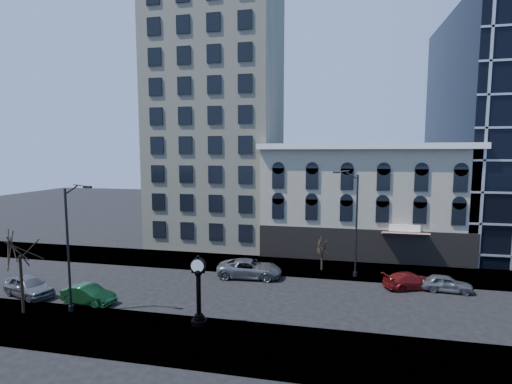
% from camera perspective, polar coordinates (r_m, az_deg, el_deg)
% --- Properties ---
extents(ground, '(160.00, 160.00, 0.00)m').
position_cam_1_polar(ground, '(31.91, -5.16, -15.12)').
color(ground, black).
rests_on(ground, ground).
extents(sidewalk_far, '(160.00, 6.00, 0.12)m').
position_cam_1_polar(sidewalk_far, '(39.19, -1.71, -10.95)').
color(sidewalk_far, gray).
rests_on(sidewalk_far, ground).
extents(sidewalk_near, '(160.00, 6.00, 0.12)m').
position_cam_1_polar(sidewalk_near, '(25.01, -10.88, -21.28)').
color(sidewalk_near, gray).
rests_on(sidewalk_near, ground).
extents(cream_tower, '(15.90, 15.40, 42.50)m').
position_cam_1_polar(cream_tower, '(50.24, -5.82, 14.93)').
color(cream_tower, beige).
rests_on(cream_tower, ground).
extents(victorian_row, '(22.60, 11.19, 12.50)m').
position_cam_1_polar(victorian_row, '(44.81, 15.81, -1.27)').
color(victorian_row, '#A19B85').
rests_on(victorian_row, ground).
extents(street_clock, '(1.06, 1.06, 4.68)m').
position_cam_1_polar(street_clock, '(25.75, -8.82, -15.11)').
color(street_clock, black).
rests_on(street_clock, sidewalk_near).
extents(street_lamp_near, '(2.44, 0.46, 9.42)m').
position_cam_1_polar(street_lamp_near, '(28.82, -26.17, -3.11)').
color(street_lamp_near, black).
rests_on(street_lamp_near, sidewalk_near).
extents(street_lamp_far, '(2.58, 0.67, 9.99)m').
position_cam_1_polar(street_lamp_far, '(34.81, 14.12, -0.49)').
color(street_lamp_far, black).
rests_on(street_lamp_far, sidewalk_far).
extents(bare_tree_near, '(3.90, 3.90, 6.69)m').
position_cam_1_polar(bare_tree_near, '(31.07, -32.66, -6.66)').
color(bare_tree_near, black).
rests_on(bare_tree_near, sidewalk_near).
extents(bare_tree_far, '(2.05, 2.05, 3.52)m').
position_cam_1_polar(bare_tree_far, '(36.92, 10.15, -7.77)').
color(bare_tree_far, black).
rests_on(bare_tree_far, sidewalk_far).
extents(car_near_a, '(5.22, 3.39, 1.65)m').
position_cam_1_polar(car_near_a, '(35.81, -31.56, -12.22)').
color(car_near_a, '#595B60').
rests_on(car_near_a, ground).
extents(car_near_b, '(4.43, 2.08, 1.40)m').
position_cam_1_polar(car_near_b, '(32.10, -24.37, -14.17)').
color(car_near_b, '#143F1E').
rests_on(car_near_b, ground).
extents(car_far_a, '(6.12, 3.13, 1.65)m').
position_cam_1_polar(car_far_a, '(35.09, -0.98, -11.68)').
color(car_far_a, '#595B60').
rests_on(car_far_a, ground).
extents(car_far_b, '(5.00, 3.44, 1.34)m').
position_cam_1_polar(car_far_b, '(35.00, 22.66, -12.47)').
color(car_far_b, maroon).
rests_on(car_far_b, ground).
extents(car_far_c, '(4.11, 1.84, 1.37)m').
position_cam_1_polar(car_far_c, '(35.51, 27.20, -12.38)').
color(car_far_c, '#595B60').
rests_on(car_far_c, ground).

